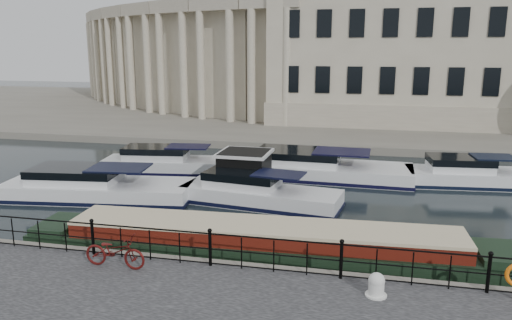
{
  "coord_description": "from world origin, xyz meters",
  "views": [
    {
      "loc": [
        4.53,
        -15.98,
        7.18
      ],
      "look_at": [
        0.5,
        2.0,
        3.0
      ],
      "focal_mm": 35.0,
      "sensor_mm": 36.0,
      "label": 1
    }
  ],
  "objects": [
    {
      "name": "ground_plane",
      "position": [
        0.0,
        0.0,
        0.0
      ],
      "size": [
        160.0,
        160.0,
        0.0
      ],
      "primitive_type": "plane",
      "color": "black",
      "rests_on": "ground"
    },
    {
      "name": "far_bank",
      "position": [
        0.0,
        39.0,
        0.28
      ],
      "size": [
        120.0,
        42.0,
        0.55
      ],
      "primitive_type": "cube",
      "color": "#6B665B",
      "rests_on": "ground_plane"
    },
    {
      "name": "railing",
      "position": [
        0.0,
        -2.25,
        1.2
      ],
      "size": [
        24.14,
        0.14,
        1.22
      ],
      "color": "black",
      "rests_on": "near_quay"
    },
    {
      "name": "civic_building",
      "position": [
        -1.0,
        34.71,
        7.04
      ],
      "size": [
        53.55,
        31.84,
        16.85
      ],
      "color": "#ADA38C",
      "rests_on": "far_bank"
    },
    {
      "name": "bicycle",
      "position": [
        -2.81,
        -3.0,
        1.07
      ],
      "size": [
        2.01,
        0.76,
        1.05
      ],
      "primitive_type": "imported",
      "rotation": [
        0.0,
        0.0,
        1.54
      ],
      "color": "#4D0F0D",
      "rests_on": "near_quay"
    },
    {
      "name": "mooring_bollard",
      "position": [
        5.0,
        -3.1,
        0.86
      ],
      "size": [
        0.59,
        0.59,
        0.67
      ],
      "color": "silver",
      "rests_on": "near_quay"
    },
    {
      "name": "narrowboat",
      "position": [
        1.2,
        -0.02,
        0.37
      ],
      "size": [
        17.03,
        3.02,
        1.61
      ],
      "rotation": [
        0.0,
        0.0,
        0.04
      ],
      "color": "black",
      "rests_on": "ground_plane"
    },
    {
      "name": "harbour_hut",
      "position": [
        -1.31,
        7.5,
        0.95
      ],
      "size": [
        3.48,
        2.92,
        2.22
      ],
      "rotation": [
        0.0,
        0.0,
        -0.02
      ],
      "color": "#6B665B",
      "rests_on": "ground_plane"
    },
    {
      "name": "cabin_cruisers",
      "position": [
        -1.0,
        8.92,
        0.37
      ],
      "size": [
        26.68,
        10.15,
        1.99
      ],
      "color": "white",
      "rests_on": "ground_plane"
    }
  ]
}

